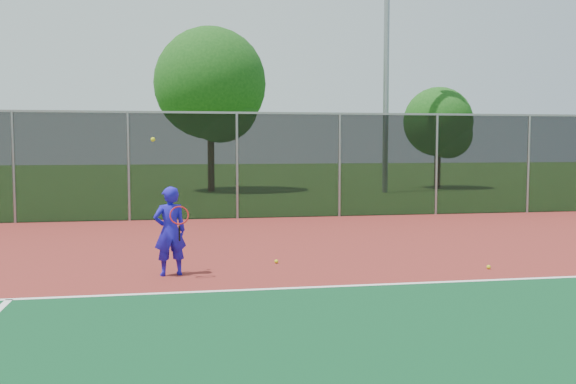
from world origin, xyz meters
The scene contains 9 objects.
court_apron centered at (0.00, 2.00, 0.01)m, with size 30.00×20.00×0.02m, color maroon.
fence_back centered at (0.00, 12.00, 1.56)m, with size 30.00×0.06×3.03m.
tennis_player centered at (-4.83, 4.30, 0.75)m, with size 0.60×0.64×2.24m.
practice_ball_0 centered at (-4.70, 6.94, 0.06)m, with size 0.07×0.07×0.07m, color yellow.
practice_ball_2 centered at (0.52, 3.88, 0.06)m, with size 0.07×0.07×0.07m, color yellow.
practice_ball_3 centered at (-2.98, 5.02, 0.06)m, with size 0.07×0.07×0.07m, color yellow.
floodlight_n centered at (4.32, 20.68, 7.53)m, with size 0.90×0.40×13.48m.
tree_back_left centered at (-3.04, 22.63, 4.58)m, with size 4.97×4.97×7.30m.
tree_back_mid centered at (7.71, 22.64, 3.02)m, with size 3.28×3.28×4.82m.
Camera 1 is at (-4.74, -6.17, 2.17)m, focal length 40.00 mm.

